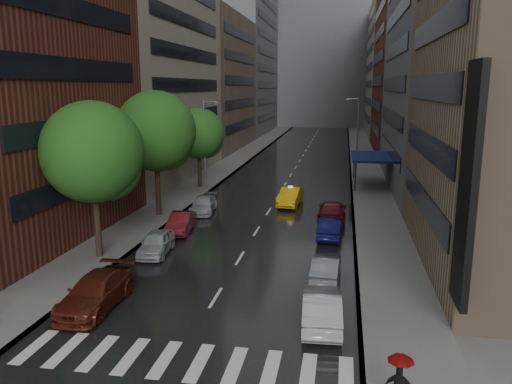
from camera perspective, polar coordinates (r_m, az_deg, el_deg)
ground at (r=22.40m, az=-7.30°, el=-16.00°), size 220.00×220.00×0.00m
road at (r=69.90m, az=4.86°, el=3.34°), size 14.00×140.00×0.01m
sidewalk_left at (r=71.24m, az=-2.38°, el=3.59°), size 4.00×140.00×0.15m
sidewalk_right at (r=69.68m, az=12.26°, el=3.14°), size 4.00×140.00×0.15m
crosswalk at (r=20.68m, az=-8.46°, el=-18.54°), size 13.15×2.80×0.01m
buildings_left at (r=80.63m, az=-5.43°, el=15.87°), size 8.00×108.00×38.00m
buildings_right at (r=76.20m, az=17.26°, el=14.91°), size 8.05×109.10×36.00m
building_far at (r=137.09m, az=7.65°, el=14.20°), size 40.00×14.00×32.00m
tree_near at (r=31.30m, az=-18.17°, el=4.35°), size 6.08×6.08×9.70m
tree_mid at (r=40.55m, az=-11.39°, el=6.83°), size 6.40×6.40×10.20m
tree_far at (r=51.92m, az=-6.56°, el=6.65°), size 5.23×5.23×8.34m
taxi at (r=44.82m, az=3.94°, el=-0.51°), size 2.03×4.94×1.59m
parked_cars_left at (r=32.84m, az=-11.05°, el=-5.49°), size 2.32×23.99×1.57m
parked_cars_right at (r=32.58m, az=8.33°, el=-5.49°), size 2.22×23.13×1.59m
ped_red_umbrella at (r=17.64m, az=16.10°, el=-19.73°), size 1.00×0.82×2.01m
street_lamp_left at (r=51.06m, az=-5.82°, el=5.65°), size 1.74×0.22×9.00m
street_lamp_right at (r=64.10m, az=11.46°, el=6.76°), size 1.74×0.22×9.00m
awning at (r=54.42m, az=12.95°, el=3.94°), size 4.00×8.00×3.12m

